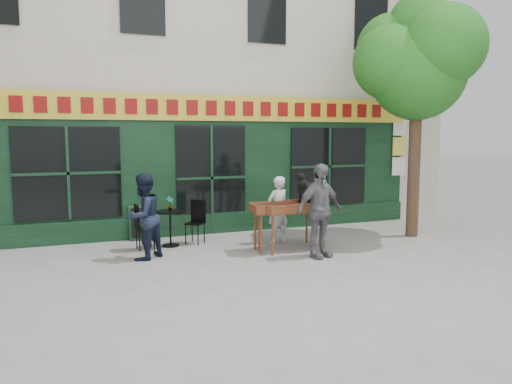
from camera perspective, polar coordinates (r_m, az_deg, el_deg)
ground at (r=10.00m, az=-1.22°, el=-7.19°), size 80.00×80.00×0.00m
building at (r=15.66m, az=-9.23°, el=16.06°), size 14.00×7.26×10.00m
street_tree at (r=12.33m, az=18.00°, el=14.33°), size 3.05×2.90×5.60m
book_cart_center at (r=10.37m, az=3.99°, el=-2.07°), size 1.61×0.98×0.99m
dog at (r=10.42m, az=5.87°, el=0.55°), size 0.48×0.67×0.60m
woman at (r=10.96m, az=2.52°, el=-2.03°), size 0.61×0.48×1.48m
book_cart_right at (r=10.25m, az=3.74°, el=-2.17°), size 1.56×0.78×0.99m
man_right at (r=9.71m, az=7.24°, el=-2.14°), size 1.15×0.69×1.83m
bistro_table at (r=10.79m, az=-9.77°, el=-3.31°), size 0.60×0.60×0.76m
bistro_chair_left at (r=10.58m, az=-13.05°, el=-3.50°), size 0.38×0.38×0.95m
bistro_chair_right at (r=11.04m, az=-6.80°, el=-2.96°), size 0.51×0.51×0.95m
potted_plant at (r=10.73m, az=-9.81°, el=-1.32°), size 0.19×0.16×0.31m
man_left at (r=9.75m, az=-12.74°, el=-2.74°), size 1.02×0.99×1.66m
chalkboard at (r=11.59m, az=-12.94°, el=-3.42°), size 0.57×0.21×0.79m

